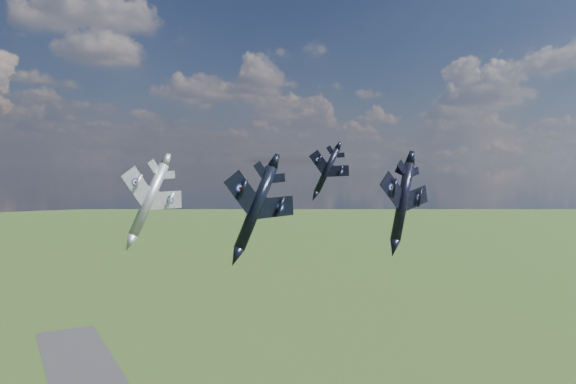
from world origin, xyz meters
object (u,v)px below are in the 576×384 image
jet_right_navy (403,201)px  jet_left_silver (149,200)px  jet_high_navy (327,170)px  jet_lead_navy (256,207)px

jet_right_navy → jet_left_silver: (-27.66, 15.49, 0.16)m
jet_right_navy → jet_left_silver: jet_left_silver is taller
jet_high_navy → jet_left_silver: (-39.38, -21.01, -3.03)m
jet_high_navy → jet_left_silver: size_ratio=0.93×
jet_right_navy → jet_left_silver: size_ratio=1.00×
jet_lead_navy → jet_right_navy: bearing=-41.1°
jet_left_silver → jet_right_navy: bearing=-42.6°
jet_lead_navy → jet_left_silver: jet_left_silver is taller
jet_left_silver → jet_high_navy: bearing=14.8°
jet_lead_navy → jet_left_silver: bearing=168.2°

